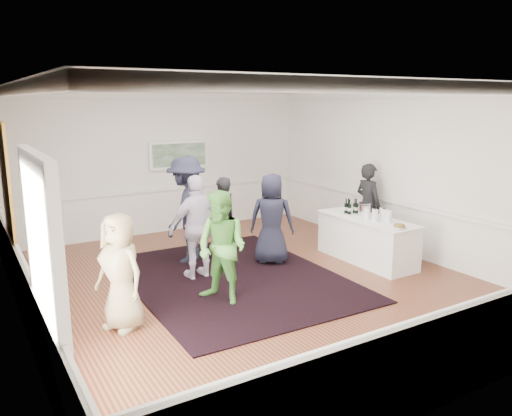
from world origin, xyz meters
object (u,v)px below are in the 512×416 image
bartender (368,205)px  guest_green (222,248)px  guest_tan (120,272)px  nut_bowl (399,227)px  guest_dark_a (187,210)px  guest_lilac (198,227)px  guest_dark_b (222,219)px  serving_table (367,239)px  ice_bucket (364,210)px  guest_navy (272,219)px

bartender → guest_green: bartender is taller
guest_tan → nut_bowl: 4.75m
guest_dark_a → guest_lilac: bearing=35.8°
guest_tan → guest_green: 1.57m
bartender → guest_dark_b: size_ratio=1.09×
guest_tan → nut_bowl: size_ratio=6.89×
serving_table → ice_bucket: ice_bucket is taller
guest_lilac → bartender: bearing=176.1°
guest_tan → guest_dark_b: guest_dark_b is taller
guest_tan → guest_lilac: guest_lilac is taller
guest_dark_a → ice_bucket: bearing=110.8°
guest_tan → ice_bucket: (4.92, 0.65, 0.16)m
ice_bucket → guest_dark_b: bearing=151.2°
guest_navy → guest_green: bearing=74.5°
guest_dark_b → ice_bucket: bearing=140.5°
guest_navy → guest_lilac: bearing=39.8°
guest_tan → guest_dark_a: (1.92, 2.20, 0.21)m
guest_navy → ice_bucket: bearing=-162.3°
guest_green → guest_dark_b: (0.97, 1.85, -0.05)m
guest_dark_a → guest_tan: bearing=7.1°
guest_green → guest_lilac: bearing=147.1°
bartender → guest_tan: bartender is taller
guest_tan → guest_green: bearing=67.3°
serving_table → guest_tan: guest_tan is taller
bartender → guest_navy: bartender is taller
guest_dark_a → nut_bowl: 3.86m
serving_table → guest_green: guest_green is taller
nut_bowl → ice_bucket: bearing=79.8°
guest_green → nut_bowl: (3.16, -0.54, 0.02)m
guest_green → guest_navy: (1.66, 1.19, -0.01)m
guest_lilac → guest_dark_b: guest_lilac is taller
guest_tan → nut_bowl: guest_tan is taller
guest_tan → guest_green: guest_green is taller
serving_table → nut_bowl: (-0.10, -0.87, 0.46)m
guest_tan → guest_dark_b: 3.21m
guest_dark_b → nut_bowl: size_ratio=6.95×
guest_tan → guest_dark_b: size_ratio=0.99×
guest_dark_a → guest_dark_b: size_ratio=1.25×
guest_dark_b → guest_lilac: bearing=29.2°
nut_bowl → guest_tan: bearing=174.7°
bartender → guest_dark_b: 3.11m
guest_lilac → ice_bucket: size_ratio=6.93×
guest_green → bartender: bearing=79.5°
guest_lilac → guest_dark_a: bearing=-105.0°
ice_bucket → nut_bowl: size_ratio=1.12×
guest_dark_b → nut_bowl: guest_dark_b is taller
bartender → nut_bowl: 1.82m
guest_lilac → guest_dark_a: (0.20, 0.93, 0.11)m
bartender → nut_bowl: bearing=151.0°
guest_lilac → guest_dark_b: 1.08m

